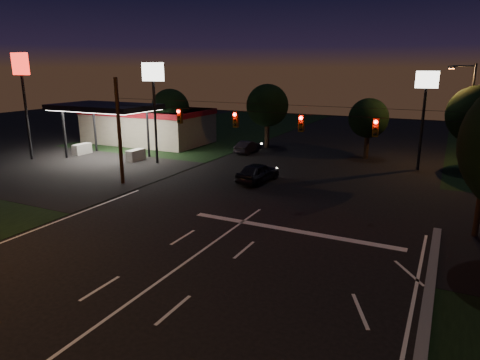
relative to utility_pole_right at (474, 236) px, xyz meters
The scene contains 17 objects.
ground 19.21m from the utility_pole_right, 128.66° to the right, with size 140.00×140.00×0.00m, color black.
cross_street_left 32.02m from the utility_pole_right, behind, with size 20.00×16.00×0.02m, color black.
stop_bar 9.66m from the utility_pole_right, 158.75° to the right, with size 12.00×0.50×0.01m, color silver.
utility_pole_right is the anchor object (origin of this frame).
utility_pole_left 24.00m from the utility_pole_right, behind, with size 0.28×0.28×8.00m, color black.
signal_span 13.20m from the utility_pole_right, behind, with size 24.00×0.40×1.56m.
gas_station 37.27m from the utility_pole_right, 155.56° to the left, with size 14.20×16.10×5.25m.
pole_sign_left_near 27.82m from the utility_pole_right, 164.93° to the left, with size 2.20×0.30×9.10m.
pole_sign_left_far 38.87m from the utility_pole_right, behind, with size 2.00×0.30×10.00m.
pole_sign_right 16.73m from the utility_pole_right, 104.93° to the left, with size 1.80×0.30×8.40m.
street_light_right_far 17.81m from the utility_pole_right, 92.57° to the left, with size 2.20×0.35×9.00m.
tree_far_a 33.84m from the utility_pole_right, 153.24° to the left, with size 4.20×4.20×6.42m.
tree_far_b 28.04m from the utility_pole_right, 136.25° to the left, with size 4.60×4.60×6.98m.
tree_far_c 20.58m from the utility_pole_right, 116.39° to the left, with size 3.80×3.80×5.86m.
tree_far_d 16.84m from the utility_pole_right, 89.92° to the left, with size 4.80×4.80×7.30m.
car_oncoming_a 15.77m from the utility_pole_right, 160.96° to the left, with size 1.80×4.48×1.53m, color black.
car_oncoming_b 25.75m from the utility_pole_right, 143.25° to the left, with size 1.33×3.82×1.26m, color black.
Camera 1 is at (10.25, -9.49, 8.67)m, focal length 32.00 mm.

